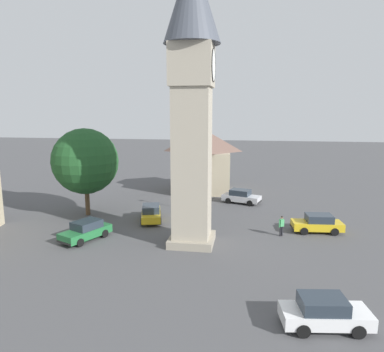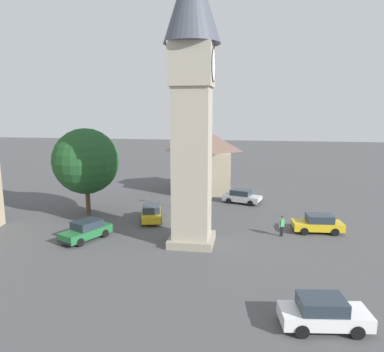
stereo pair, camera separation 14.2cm
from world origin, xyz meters
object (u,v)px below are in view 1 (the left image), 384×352
(car_white_side, at_px, (151,213))
(pedestrian, at_px, (282,224))
(clock_tower, at_px, (192,79))
(car_blue_kerb, at_px, (86,230))
(building_shop_left, at_px, (203,160))
(car_silver_kerb, at_px, (317,223))
(tree, at_px, (85,161))
(car_red_corner, at_px, (241,196))
(car_black_far, at_px, (325,312))
(lamp_post, at_px, (201,180))

(car_white_side, relative_size, pedestrian, 2.62)
(clock_tower, height_order, car_blue_kerb, clock_tower)
(car_white_side, height_order, building_shop_left, building_shop_left)
(car_silver_kerb, distance_m, tree, 21.92)
(car_silver_kerb, distance_m, building_shop_left, 18.59)
(car_white_side, bearing_deg, pedestrian, -101.29)
(car_blue_kerb, bearing_deg, car_silver_kerb, -75.40)
(car_red_corner, distance_m, building_shop_left, 8.09)
(car_silver_kerb, bearing_deg, clock_tower, 113.03)
(car_black_far, height_order, pedestrian, pedestrian)
(car_black_far, distance_m, building_shop_left, 29.96)
(lamp_post, bearing_deg, pedestrian, -128.84)
(tree, bearing_deg, car_black_far, -129.60)
(car_black_far, distance_m, pedestrian, 12.64)
(pedestrian, bearing_deg, clock_tower, 111.84)
(car_red_corner, xyz_separation_m, car_black_far, (-22.81, -4.44, 0.00))
(tree, bearing_deg, pedestrian, -100.24)
(car_white_side, distance_m, car_black_far, 19.48)
(clock_tower, relative_size, building_shop_left, 2.66)
(car_blue_kerb, bearing_deg, car_red_corner, -41.21)
(car_blue_kerb, xyz_separation_m, building_shop_left, (18.96, -6.83, 3.28))
(clock_tower, distance_m, car_white_side, 13.46)
(lamp_post, bearing_deg, car_white_side, 130.61)
(car_black_far, distance_m, lamp_post, 20.47)
(pedestrian, xyz_separation_m, tree, (3.30, 18.28, 4.30))
(pedestrian, distance_m, building_shop_left, 18.06)
(clock_tower, xyz_separation_m, car_silver_kerb, (4.26, -10.01, -11.56))
(car_red_corner, height_order, car_black_far, same)
(car_black_far, bearing_deg, car_blue_kerb, 60.32)
(car_silver_kerb, xyz_separation_m, car_black_far, (-14.08, 2.14, 0.00))
(car_blue_kerb, bearing_deg, tree, 23.92)
(car_silver_kerb, distance_m, car_black_far, 14.24)
(car_red_corner, bearing_deg, building_shop_left, 42.68)
(pedestrian, distance_m, lamp_post, 9.73)
(lamp_post, bearing_deg, car_red_corner, -42.15)
(car_red_corner, distance_m, car_black_far, 23.23)
(car_red_corner, bearing_deg, clock_tower, 165.20)
(clock_tower, xyz_separation_m, tree, (6.08, 11.35, -7.01))
(clock_tower, distance_m, car_red_corner, 17.72)
(car_red_corner, height_order, car_white_side, same)
(car_red_corner, distance_m, tree, 16.94)
(car_black_far, relative_size, lamp_post, 0.88)
(car_blue_kerb, distance_m, pedestrian, 15.70)
(clock_tower, relative_size, car_white_side, 4.76)
(car_silver_kerb, height_order, car_black_far, same)
(car_red_corner, xyz_separation_m, building_shop_left, (5.44, 5.01, 3.28))
(car_blue_kerb, height_order, building_shop_left, building_shop_left)
(car_blue_kerb, relative_size, car_black_far, 1.03)
(pedestrian, bearing_deg, building_shop_left, 28.55)
(lamp_post, bearing_deg, building_shop_left, 6.72)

